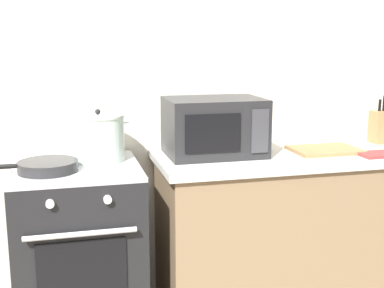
% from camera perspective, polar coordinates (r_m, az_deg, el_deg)
% --- Properties ---
extents(back_wall, '(4.40, 0.10, 2.50)m').
position_cam_1_polar(back_wall, '(2.89, -0.35, 6.36)').
color(back_wall, silver).
rests_on(back_wall, ground_plane).
extents(lower_cabinet_right, '(1.64, 0.56, 0.88)m').
position_cam_1_polar(lower_cabinet_right, '(2.97, 12.85, -9.93)').
color(lower_cabinet_right, '#8C7051').
rests_on(lower_cabinet_right, ground_plane).
extents(countertop_right, '(1.70, 0.60, 0.04)m').
position_cam_1_polar(countertop_right, '(2.83, 13.27, -1.23)').
color(countertop_right, beige).
rests_on(countertop_right, lower_cabinet_right).
extents(stove, '(0.60, 0.64, 0.92)m').
position_cam_1_polar(stove, '(2.64, -12.44, -12.16)').
color(stove, black).
rests_on(stove, ground_plane).
extents(stock_pot, '(0.35, 0.26, 0.26)m').
position_cam_1_polar(stock_pot, '(2.57, -10.47, 0.73)').
color(stock_pot, silver).
rests_on(stock_pot, stove).
extents(frying_pan, '(0.47, 0.27, 0.05)m').
position_cam_1_polar(frying_pan, '(2.42, -16.05, -2.42)').
color(frying_pan, '#28282B').
rests_on(frying_pan, stove).
extents(microwave, '(0.50, 0.37, 0.30)m').
position_cam_1_polar(microwave, '(2.65, 2.51, 1.96)').
color(microwave, '#232326').
rests_on(microwave, countertop_right).
extents(cutting_board, '(0.36, 0.26, 0.02)m').
position_cam_1_polar(cutting_board, '(2.84, 14.73, -0.65)').
color(cutting_board, '#997047').
rests_on(cutting_board, countertop_right).
extents(knife_block, '(0.13, 0.10, 0.28)m').
position_cam_1_polar(knife_block, '(3.18, 20.65, 1.87)').
color(knife_block, '#997047').
rests_on(knife_block, countertop_right).
extents(oven_mitt, '(0.18, 0.14, 0.02)m').
position_cam_1_polar(oven_mitt, '(2.82, 20.04, -1.11)').
color(oven_mitt, '#993333').
rests_on(oven_mitt, countertop_right).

